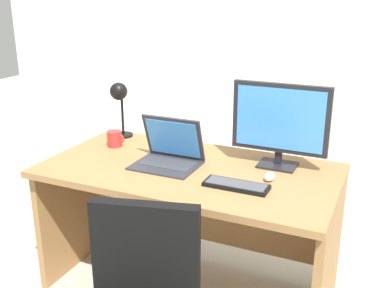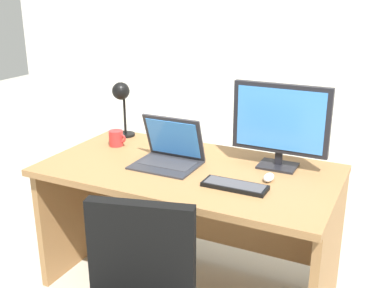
{
  "view_description": "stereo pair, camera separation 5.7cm",
  "coord_description": "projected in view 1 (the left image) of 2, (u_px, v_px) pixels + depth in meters",
  "views": [
    {
      "loc": [
        0.97,
        -2.09,
        1.66
      ],
      "look_at": [
        0.0,
        0.04,
        0.87
      ],
      "focal_mm": 43.26,
      "sensor_mm": 36.0,
      "label": 1
    },
    {
      "loc": [
        1.02,
        -2.06,
        1.66
      ],
      "look_at": [
        0.0,
        0.04,
        0.87
      ],
      "focal_mm": 43.26,
      "sensor_mm": 36.0,
      "label": 2
    }
  ],
  "objects": [
    {
      "name": "laptop",
      "position": [
        170.0,
        150.0,
        2.51
      ],
      "size": [
        0.34,
        0.28,
        0.26
      ],
      "color": "#2D2D33",
      "rests_on": "desk"
    },
    {
      "name": "keyboard",
      "position": [
        236.0,
        185.0,
        2.22
      ],
      "size": [
        0.31,
        0.11,
        0.02
      ],
      "color": "black",
      "rests_on": "desk"
    },
    {
      "name": "coffee_mug",
      "position": [
        115.0,
        139.0,
        2.78
      ],
      "size": [
        0.11,
        0.09,
        0.09
      ],
      "color": "red",
      "rests_on": "desk"
    },
    {
      "name": "back_wall",
      "position": [
        323.0,
        10.0,
        5.65
      ],
      "size": [
        10.0,
        0.1,
        2.8
      ],
      "primitive_type": "cube",
      "color": "silver",
      "rests_on": "ground"
    },
    {
      "name": "monitor",
      "position": [
        280.0,
        121.0,
        2.41
      ],
      "size": [
        0.51,
        0.16,
        0.45
      ],
      "color": "black",
      "rests_on": "desk"
    },
    {
      "name": "desk",
      "position": [
        193.0,
        201.0,
        2.58
      ],
      "size": [
        1.56,
        0.83,
        0.75
      ],
      "color": "#9E7042",
      "rests_on": "ground"
    },
    {
      "name": "desk_lamp",
      "position": [
        119.0,
        98.0,
        2.89
      ],
      "size": [
        0.12,
        0.14,
        0.36
      ],
      "color": "black",
      "rests_on": "desk"
    },
    {
      "name": "mouse",
      "position": [
        270.0,
        177.0,
        2.3
      ],
      "size": [
        0.05,
        0.09,
        0.04
      ],
      "color": "silver",
      "rests_on": "desk"
    },
    {
      "name": "ground",
      "position": [
        261.0,
        190.0,
        4.0
      ],
      "size": [
        12.0,
        12.0,
        0.0
      ],
      "primitive_type": "plane",
      "color": "#B7B2A3"
    }
  ]
}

